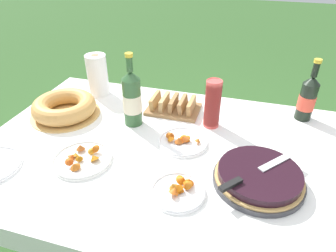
# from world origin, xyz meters

# --- Properties ---
(garden_table) EXTENTS (1.64, 1.05, 0.77)m
(garden_table) POSITION_xyz_m (0.00, 0.00, 0.70)
(garden_table) COLOR brown
(garden_table) RESTS_ON ground_plane
(tablecloth) EXTENTS (1.65, 1.06, 0.10)m
(tablecloth) POSITION_xyz_m (0.00, 0.00, 0.76)
(tablecloth) COLOR white
(tablecloth) RESTS_ON garden_table
(berry_tart) EXTENTS (0.33, 0.33, 0.06)m
(berry_tart) POSITION_xyz_m (0.34, -0.10, 0.80)
(berry_tart) COLOR #38383D
(berry_tart) RESTS_ON tablecloth
(serving_knife) EXTENTS (0.26, 0.30, 0.01)m
(serving_knife) POSITION_xyz_m (0.32, -0.13, 0.83)
(serving_knife) COLOR silver
(serving_knife) RESTS_ON berry_tart
(bundt_cake) EXTENTS (0.34, 0.34, 0.09)m
(bundt_cake) POSITION_xyz_m (-0.59, 0.12, 0.81)
(bundt_cake) COLOR tan
(bundt_cake) RESTS_ON tablecloth
(cup_stack) EXTENTS (0.07, 0.07, 0.23)m
(cup_stack) POSITION_xyz_m (0.11, 0.23, 0.88)
(cup_stack) COLOR #E04C47
(cup_stack) RESTS_ON tablecloth
(cider_bottle_green) EXTENTS (0.09, 0.09, 0.34)m
(cider_bottle_green) POSITION_xyz_m (-0.24, 0.15, 0.90)
(cider_bottle_green) COLOR #2D562D
(cider_bottle_green) RESTS_ON tablecloth
(juice_bottle_red) EXTENTS (0.08, 0.08, 0.30)m
(juice_bottle_red) POSITION_xyz_m (0.53, 0.42, 0.88)
(juice_bottle_red) COLOR black
(juice_bottle_red) RESTS_ON tablecloth
(snack_plate_near) EXTENTS (0.21, 0.21, 0.05)m
(snack_plate_near) POSITION_xyz_m (0.02, 0.05, 0.78)
(snack_plate_near) COLOR white
(snack_plate_near) RESTS_ON tablecloth
(snack_plate_right) EXTENTS (0.24, 0.24, 0.06)m
(snack_plate_right) POSITION_xyz_m (-0.33, -0.17, 0.78)
(snack_plate_right) COLOR white
(snack_plate_right) RESTS_ON tablecloth
(snack_plate_far) EXTENTS (0.20, 0.20, 0.05)m
(snack_plate_far) POSITION_xyz_m (0.08, -0.23, 0.78)
(snack_plate_far) COLOR white
(snack_plate_far) RESTS_ON tablecloth
(paper_towel_roll) EXTENTS (0.11, 0.11, 0.23)m
(paper_towel_roll) POSITION_xyz_m (-0.54, 0.38, 0.88)
(paper_towel_roll) COLOR white
(paper_towel_roll) RESTS_ON tablecloth
(bread_board) EXTENTS (0.26, 0.18, 0.07)m
(bread_board) POSITION_xyz_m (-0.09, 0.31, 0.80)
(bread_board) COLOR olive
(bread_board) RESTS_ON tablecloth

